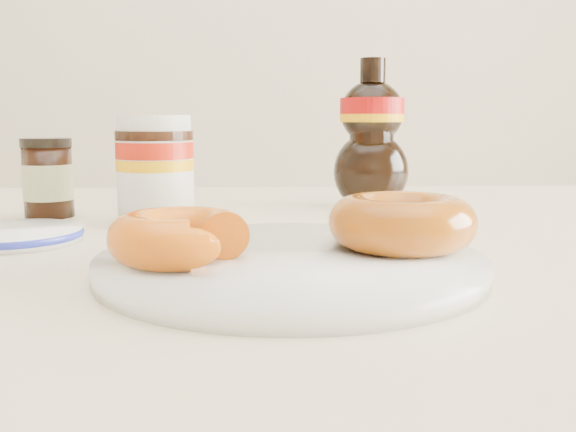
{
  "coord_description": "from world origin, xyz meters",
  "views": [
    {
      "loc": [
        0.05,
        -0.51,
        0.86
      ],
      "look_at": [
        0.07,
        0.0,
        0.79
      ],
      "focal_mm": 40.0,
      "sensor_mm": 36.0,
      "label": 1
    }
  ],
  "objects_px": {
    "syrup_bottle": "(372,134)",
    "nutella_jar": "(155,166)",
    "donut_whole": "(402,222)",
    "donut_bitten": "(179,237)",
    "dining_table": "(209,320)",
    "dark_jar": "(48,179)",
    "blue_rim_saucer": "(14,235)",
    "plate": "(291,263)"
  },
  "relations": [
    {
      "from": "donut_bitten",
      "to": "dining_table",
      "type": "bearing_deg",
      "value": 80.51
    },
    {
      "from": "donut_bitten",
      "to": "nutella_jar",
      "type": "bearing_deg",
      "value": 94.86
    },
    {
      "from": "dining_table",
      "to": "blue_rim_saucer",
      "type": "distance_m",
      "value": 0.2
    },
    {
      "from": "donut_whole",
      "to": "dark_jar",
      "type": "relative_size",
      "value": 1.25
    },
    {
      "from": "blue_rim_saucer",
      "to": "dining_table",
      "type": "bearing_deg",
      "value": 5.85
    },
    {
      "from": "donut_whole",
      "to": "blue_rim_saucer",
      "type": "relative_size",
      "value": 0.91
    },
    {
      "from": "plate",
      "to": "syrup_bottle",
      "type": "bearing_deg",
      "value": 71.58
    },
    {
      "from": "syrup_bottle",
      "to": "nutella_jar",
      "type": "bearing_deg",
      "value": -153.49
    },
    {
      "from": "donut_bitten",
      "to": "plate",
      "type": "bearing_deg",
      "value": 6.07
    },
    {
      "from": "donut_bitten",
      "to": "syrup_bottle",
      "type": "distance_m",
      "value": 0.43
    },
    {
      "from": "donut_bitten",
      "to": "syrup_bottle",
      "type": "height_order",
      "value": "syrup_bottle"
    },
    {
      "from": "nutella_jar",
      "to": "donut_whole",
      "type": "bearing_deg",
      "value": -43.33
    },
    {
      "from": "plate",
      "to": "syrup_bottle",
      "type": "relative_size",
      "value": 1.51
    },
    {
      "from": "donut_bitten",
      "to": "nutella_jar",
      "type": "distance_m",
      "value": 0.26
    },
    {
      "from": "dark_jar",
      "to": "blue_rim_saucer",
      "type": "relative_size",
      "value": 0.73
    },
    {
      "from": "dining_table",
      "to": "donut_bitten",
      "type": "bearing_deg",
      "value": -91.61
    },
    {
      "from": "plate",
      "to": "donut_bitten",
      "type": "bearing_deg",
      "value": -166.05
    },
    {
      "from": "plate",
      "to": "nutella_jar",
      "type": "height_order",
      "value": "nutella_jar"
    },
    {
      "from": "donut_bitten",
      "to": "blue_rim_saucer",
      "type": "xyz_separation_m",
      "value": [
        -0.17,
        0.15,
        -0.02
      ]
    },
    {
      "from": "donut_bitten",
      "to": "syrup_bottle",
      "type": "xyz_separation_m",
      "value": [
        0.2,
        0.38,
        0.06
      ]
    },
    {
      "from": "plate",
      "to": "donut_bitten",
      "type": "xyz_separation_m",
      "value": [
        -0.08,
        -0.02,
        0.02
      ]
    },
    {
      "from": "plate",
      "to": "donut_whole",
      "type": "height_order",
      "value": "donut_whole"
    },
    {
      "from": "donut_bitten",
      "to": "dark_jar",
      "type": "bearing_deg",
      "value": 113.97
    },
    {
      "from": "donut_whole",
      "to": "dining_table",
      "type": "bearing_deg",
      "value": 141.74
    },
    {
      "from": "dark_jar",
      "to": "blue_rim_saucer",
      "type": "bearing_deg",
      "value": -83.64
    },
    {
      "from": "blue_rim_saucer",
      "to": "syrup_bottle",
      "type": "bearing_deg",
      "value": 31.66
    },
    {
      "from": "syrup_bottle",
      "to": "donut_whole",
      "type": "bearing_deg",
      "value": -95.53
    },
    {
      "from": "dining_table",
      "to": "nutella_jar",
      "type": "bearing_deg",
      "value": 126.55
    },
    {
      "from": "plate",
      "to": "syrup_bottle",
      "type": "xyz_separation_m",
      "value": [
        0.12,
        0.36,
        0.09
      ]
    },
    {
      "from": "donut_whole",
      "to": "blue_rim_saucer",
      "type": "distance_m",
      "value": 0.35
    },
    {
      "from": "syrup_bottle",
      "to": "dining_table",
      "type": "bearing_deg",
      "value": -132.66
    },
    {
      "from": "nutella_jar",
      "to": "dark_jar",
      "type": "relative_size",
      "value": 1.28
    },
    {
      "from": "dining_table",
      "to": "syrup_bottle",
      "type": "bearing_deg",
      "value": 47.34
    },
    {
      "from": "donut_whole",
      "to": "nutella_jar",
      "type": "height_order",
      "value": "nutella_jar"
    },
    {
      "from": "plate",
      "to": "blue_rim_saucer",
      "type": "xyz_separation_m",
      "value": [
        -0.25,
        0.13,
        -0.0
      ]
    },
    {
      "from": "dining_table",
      "to": "blue_rim_saucer",
      "type": "xyz_separation_m",
      "value": [
        -0.18,
        -0.02,
        0.09
      ]
    },
    {
      "from": "dark_jar",
      "to": "donut_bitten",
      "type": "bearing_deg",
      "value": -58.15
    },
    {
      "from": "donut_bitten",
      "to": "blue_rim_saucer",
      "type": "distance_m",
      "value": 0.23
    },
    {
      "from": "donut_whole",
      "to": "nutella_jar",
      "type": "distance_m",
      "value": 0.31
    },
    {
      "from": "dining_table",
      "to": "nutella_jar",
      "type": "distance_m",
      "value": 0.18
    },
    {
      "from": "dining_table",
      "to": "donut_whole",
      "type": "xyz_separation_m",
      "value": [
        0.16,
        -0.13,
        0.12
      ]
    },
    {
      "from": "donut_whole",
      "to": "syrup_bottle",
      "type": "xyz_separation_m",
      "value": [
        0.03,
        0.34,
        0.06
      ]
    }
  ]
}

